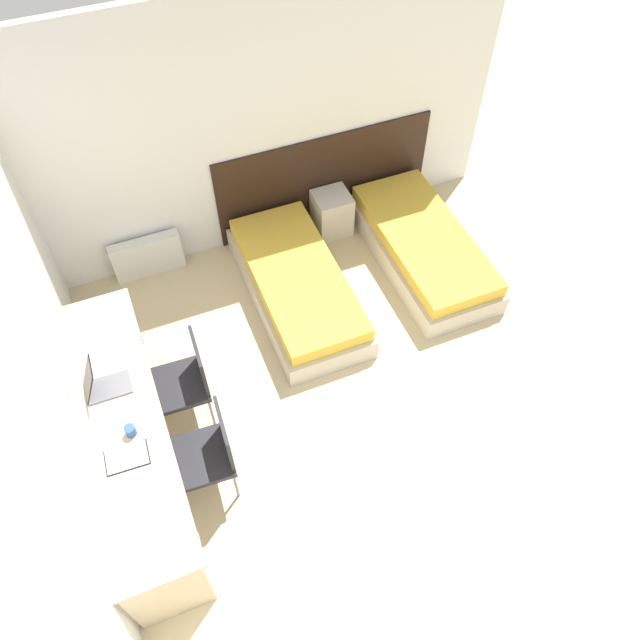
# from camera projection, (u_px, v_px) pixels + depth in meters

# --- Properties ---
(ground_plane) EXTENTS (20.00, 20.00, 0.00)m
(ground_plane) POSITION_uv_depth(u_px,v_px,m) (426.00, 571.00, 4.76)
(ground_plane) COLOR beige
(wall_back) EXTENTS (5.23, 0.05, 2.70)m
(wall_back) POSITION_uv_depth(u_px,v_px,m) (249.00, 130.00, 5.92)
(wall_back) COLOR white
(wall_back) RESTS_ON ground_plane
(wall_left) EXTENTS (0.05, 4.93, 2.70)m
(wall_left) POSITION_uv_depth(u_px,v_px,m) (44.00, 363.00, 4.31)
(wall_left) COLOR white
(wall_left) RESTS_ON ground_plane
(headboard_panel) EXTENTS (2.41, 0.03, 1.09)m
(headboard_panel) POSITION_uv_depth(u_px,v_px,m) (325.00, 180.00, 6.71)
(headboard_panel) COLOR black
(headboard_panel) RESTS_ON ground_plane
(bed_near_window) EXTENTS (0.89, 1.96, 0.41)m
(bed_near_window) POSITION_uv_depth(u_px,v_px,m) (297.00, 286.00, 6.26)
(bed_near_window) COLOR beige
(bed_near_window) RESTS_ON ground_plane
(bed_near_door) EXTENTS (0.89, 1.96, 0.41)m
(bed_near_door) POSITION_uv_depth(u_px,v_px,m) (423.00, 247.00, 6.58)
(bed_near_door) COLOR beige
(bed_near_door) RESTS_ON ground_plane
(nightstand) EXTENTS (0.38, 0.37, 0.49)m
(nightstand) POSITION_uv_depth(u_px,v_px,m) (332.00, 213.00, 6.83)
(nightstand) COLOR beige
(nightstand) RESTS_ON ground_plane
(radiator) EXTENTS (0.72, 0.12, 0.46)m
(radiator) POSITION_uv_depth(u_px,v_px,m) (148.00, 256.00, 6.46)
(radiator) COLOR silver
(radiator) RESTS_ON ground_plane
(desk) EXTENTS (0.61, 2.56, 0.78)m
(desk) POSITION_uv_depth(u_px,v_px,m) (126.00, 429.00, 4.80)
(desk) COLOR #C6B28E
(desk) RESTS_ON ground_plane
(chair_near_laptop) EXTENTS (0.49, 0.49, 0.92)m
(chair_near_laptop) POSITION_uv_depth(u_px,v_px,m) (185.00, 379.00, 5.22)
(chair_near_laptop) COLOR #232328
(chair_near_laptop) RESTS_ON ground_plane
(chair_near_notebook) EXTENTS (0.50, 0.50, 0.92)m
(chair_near_notebook) POSITION_uv_depth(u_px,v_px,m) (208.00, 451.00, 4.82)
(chair_near_notebook) COLOR #232328
(chair_near_notebook) RESTS_ON ground_plane
(laptop) EXTENTS (0.35, 0.23, 0.34)m
(laptop) POSITION_uv_depth(u_px,v_px,m) (101.00, 385.00, 4.79)
(laptop) COLOR slate
(laptop) RESTS_ON desk
(open_notebook) EXTENTS (0.32, 0.22, 0.02)m
(open_notebook) POSITION_uv_depth(u_px,v_px,m) (127.00, 457.00, 4.48)
(open_notebook) COLOR black
(open_notebook) RESTS_ON desk
(mug) EXTENTS (0.08, 0.08, 0.09)m
(mug) POSITION_uv_depth(u_px,v_px,m) (130.00, 431.00, 4.57)
(mug) COLOR #2D5184
(mug) RESTS_ON desk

